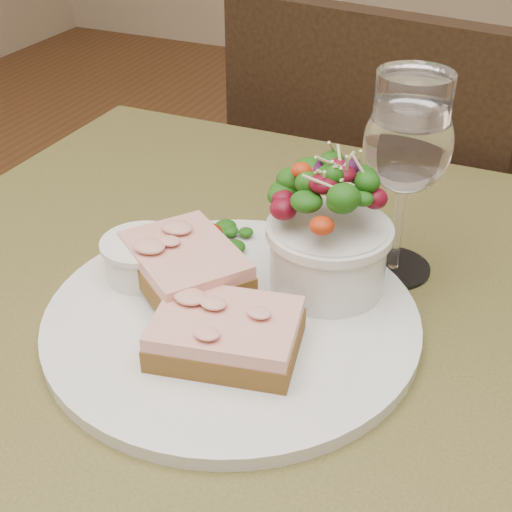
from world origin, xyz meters
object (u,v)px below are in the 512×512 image
at_px(dinner_plate, 232,319).
at_px(wine_glass, 407,148).
at_px(sandwich_front, 226,333).
at_px(ramekin, 142,256).
at_px(chair_far, 382,322).
at_px(cafe_table, 260,428).
at_px(sandwich_back, 185,264).
at_px(salad_bowl, 330,227).

relative_size(dinner_plate, wine_glass, 1.79).
xyz_separation_m(sandwich_front, ramekin, (-0.11, 0.06, 0.00)).
distance_m(chair_far, ramekin, 0.79).
distance_m(cafe_table, sandwich_back, 0.16).
height_order(sandwich_back, wine_glass, wine_glass).
xyz_separation_m(sandwich_back, ramekin, (-0.04, 0.00, -0.00)).
relative_size(sandwich_front, sandwich_back, 0.90).
bearing_deg(dinner_plate, sandwich_front, -68.94).
distance_m(dinner_plate, salad_bowl, 0.11).
bearing_deg(dinner_plate, chair_far, 90.47).
relative_size(sandwich_front, wine_glass, 0.71).
xyz_separation_m(cafe_table, sandwich_front, (-0.01, -0.03, 0.13)).
distance_m(cafe_table, sandwich_front, 0.13).
bearing_deg(cafe_table, sandwich_front, -111.84).
bearing_deg(sandwich_front, salad_bowl, 58.61).
bearing_deg(dinner_plate, wine_glass, 53.47).
bearing_deg(dinner_plate, ramekin, 168.95).
bearing_deg(sandwich_front, cafe_table, 56.95).
height_order(ramekin, salad_bowl, salad_bowl).
height_order(sandwich_front, sandwich_back, sandwich_back).
height_order(sandwich_back, ramekin, sandwich_back).
relative_size(cafe_table, dinner_plate, 2.56).
bearing_deg(sandwich_front, chair_far, 80.61).
distance_m(dinner_plate, wine_glass, 0.21).
bearing_deg(sandwich_back, ramekin, -143.91).
height_order(dinner_plate, wine_glass, wine_glass).
relative_size(sandwich_back, ramekin, 2.06).
xyz_separation_m(cafe_table, chair_far, (-0.04, 0.65, -0.36)).
distance_m(chair_far, dinner_plate, 0.79).
height_order(cafe_table, ramekin, ramekin).
distance_m(cafe_table, dinner_plate, 0.11).
height_order(chair_far, salad_bowl, chair_far).
distance_m(sandwich_back, ramekin, 0.04).
bearing_deg(chair_far, sandwich_back, 95.19).
relative_size(chair_far, ramekin, 13.46).
xyz_separation_m(chair_far, salad_bowl, (0.06, -0.57, 0.53)).
bearing_deg(sandwich_back, wine_glass, 73.90).
distance_m(chair_far, salad_bowl, 0.78).
relative_size(dinner_plate, salad_bowl, 2.46).
bearing_deg(ramekin, salad_bowl, 18.49).
bearing_deg(dinner_plate, salad_bowl, 50.54).
xyz_separation_m(cafe_table, salad_bowl, (0.03, 0.08, 0.17)).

